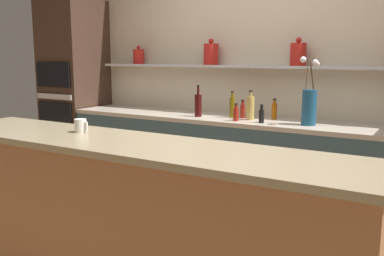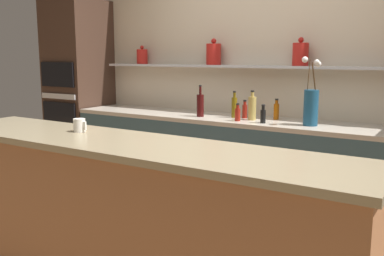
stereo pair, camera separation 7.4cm
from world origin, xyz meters
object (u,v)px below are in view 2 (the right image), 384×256
object	(u,v)px
bottle_sauce_0	(263,115)
bottle_sauce_5	(238,114)
bottle_oil_3	(234,107)
bottle_spirit_6	(252,108)
bottle_wine_1	(200,105)
bottle_sauce_4	(276,111)
bottle_sauce_2	(245,110)
flower_vase	(311,104)
oven_tower	(79,92)
coffee_mug	(80,125)

from	to	relation	value
bottle_sauce_0	bottle_sauce_5	world-z (taller)	bottle_sauce_0
bottle_oil_3	bottle_spirit_6	size ratio (longest dim) A/B	0.94
bottle_sauce_0	bottle_spirit_6	bearing A→B (deg)	143.03
bottle_sauce_0	bottle_wine_1	bearing A→B (deg)	174.98
bottle_sauce_4	bottle_sauce_2	bearing A→B (deg)	-163.88
flower_vase	bottle_spirit_6	distance (m)	0.56
oven_tower	coffee_mug	world-z (taller)	oven_tower
bottle_sauce_5	bottle_spirit_6	bearing A→B (deg)	56.66
bottle_sauce_5	bottle_oil_3	bearing A→B (deg)	124.60
bottle_sauce_4	bottle_spirit_6	bearing A→B (deg)	-139.19
flower_vase	coffee_mug	bearing A→B (deg)	-121.53
bottle_wine_1	bottle_sauce_2	bearing A→B (deg)	17.49
oven_tower	bottle_wine_1	size ratio (longest dim) A/B	6.93
bottle_sauce_2	bottle_spirit_6	size ratio (longest dim) A/B	0.64
bottle_sauce_0	bottle_spirit_6	size ratio (longest dim) A/B	0.60
bottle_wine_1	bottle_spirit_6	size ratio (longest dim) A/B	1.13
bottle_sauce_2	bottle_wine_1	bearing A→B (deg)	-162.51
oven_tower	flower_vase	distance (m)	2.87
oven_tower	bottle_spirit_6	world-z (taller)	oven_tower
bottle_wine_1	bottle_sauce_5	distance (m)	0.45
bottle_sauce_0	oven_tower	bearing A→B (deg)	176.38
oven_tower	bottle_sauce_2	distance (m)	2.20
coffee_mug	oven_tower	bearing A→B (deg)	136.82
bottle_sauce_0	bottle_wine_1	world-z (taller)	bottle_wine_1
bottle_sauce_5	bottle_spirit_6	world-z (taller)	bottle_spirit_6
bottle_sauce_4	bottle_spirit_6	xyz separation A→B (m)	(-0.18, -0.15, 0.03)
bottle_sauce_5	bottle_wine_1	bearing A→B (deg)	171.07
oven_tower	flower_vase	world-z (taller)	oven_tower
oven_tower	bottle_spirit_6	size ratio (longest dim) A/B	7.81
oven_tower	coffee_mug	xyz separation A→B (m)	(1.85, -1.73, -0.01)
flower_vase	bottle_oil_3	distance (m)	0.77
oven_tower	bottle_wine_1	distance (m)	1.79
bottle_oil_3	bottle_spirit_6	world-z (taller)	bottle_spirit_6
bottle_sauce_0	coffee_mug	size ratio (longest dim) A/B	1.70
oven_tower	bottle_sauce_4	world-z (taller)	oven_tower
bottle_wine_1	bottle_sauce_5	size ratio (longest dim) A/B	1.89
bottle_sauce_4	coffee_mug	distance (m)	1.96
bottle_sauce_5	bottle_sauce_4	bearing A→B (deg)	47.09
bottle_sauce_2	bottle_sauce_4	xyz separation A→B (m)	(0.29, 0.08, 0.01)
coffee_mug	bottle_spirit_6	bearing A→B (deg)	74.68
bottle_wine_1	bottle_sauce_4	size ratio (longest dim) A/B	1.59
bottle_spirit_6	coffee_mug	world-z (taller)	bottle_spirit_6
bottle_sauce_2	bottle_oil_3	xyz separation A→B (m)	(-0.10, -0.02, 0.03)
oven_tower	bottle_spirit_6	xyz separation A→B (m)	(2.31, -0.04, -0.04)
bottle_spirit_6	coffee_mug	distance (m)	1.76
flower_vase	bottle_sauce_2	size ratio (longest dim) A/B	3.32
bottle_sauce_2	bottle_oil_3	world-z (taller)	bottle_oil_3
flower_vase	bottle_sauce_0	world-z (taller)	flower_vase
bottle_sauce_0	bottle_wine_1	distance (m)	0.69
bottle_wine_1	bottle_oil_3	distance (m)	0.34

